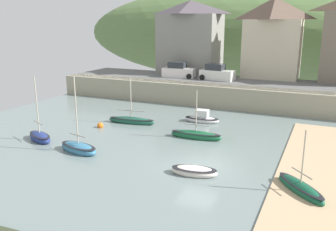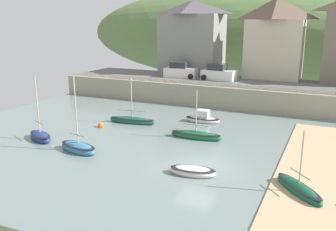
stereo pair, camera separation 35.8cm
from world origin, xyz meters
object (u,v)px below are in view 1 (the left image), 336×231
object	(u,v)px
mooring_buoy	(100,126)
sailboat_far_left	(300,188)
waterfront_building_centre	(273,38)
fishing_boat_green	(131,120)
rowboat_small_beached	(202,119)
sailboat_blue_trim	(196,135)
motorboat_with_cabin	(194,171)
dinghy_open_wooden	(79,148)
sailboat_white_hull	(40,137)
waterfront_building_left	(190,37)
parked_car_near_slipway	(179,71)
parked_car_by_wall	(217,73)

from	to	relation	value
mooring_buoy	sailboat_far_left	bearing A→B (deg)	-19.22
sailboat_far_left	waterfront_building_centre	bearing A→B (deg)	151.13
waterfront_building_centre	fishing_boat_green	size ratio (longest dim) A/B	2.08
rowboat_small_beached	sailboat_blue_trim	distance (m)	5.07
waterfront_building_centre	motorboat_with_cabin	size ratio (longest dim) A/B	3.15
waterfront_building_centre	dinghy_open_wooden	size ratio (longest dim) A/B	1.68
dinghy_open_wooden	sailboat_white_hull	bearing A→B (deg)	-178.55
sailboat_far_left	waterfront_building_left	bearing A→B (deg)	170.65
rowboat_small_beached	dinghy_open_wooden	xyz separation A→B (m)	(-5.58, -11.47, -0.03)
dinghy_open_wooden	waterfront_building_left	bearing A→B (deg)	105.04
waterfront_building_centre	dinghy_open_wooden	xyz separation A→B (m)	(-9.37, -26.51, -7.07)
parked_car_near_slipway	dinghy_open_wooden	bearing A→B (deg)	-90.61
waterfront_building_centre	rowboat_small_beached	size ratio (longest dim) A/B	2.84
sailboat_white_hull	sailboat_blue_trim	size ratio (longest dim) A/B	1.23
waterfront_building_left	motorboat_with_cabin	xyz separation A→B (m)	(10.60, -26.82, -7.05)
rowboat_small_beached	parked_car_by_wall	xyz separation A→B (m)	(-1.84, 10.54, 2.88)
sailboat_white_hull	parked_car_near_slipway	bearing A→B (deg)	105.86
parked_car_near_slipway	mooring_buoy	world-z (taller)	parked_car_near_slipway
rowboat_small_beached	sailboat_far_left	bearing A→B (deg)	-53.09
waterfront_building_left	motorboat_with_cabin	size ratio (longest dim) A/B	3.12
motorboat_with_cabin	sailboat_blue_trim	size ratio (longest dim) A/B	0.71
waterfront_building_centre	parked_car_by_wall	size ratio (longest dim) A/B	2.28
dinghy_open_wooden	sailboat_white_hull	distance (m)	4.55
dinghy_open_wooden	fishing_boat_green	xyz separation A→B (m)	(-0.31, 8.27, -0.03)
dinghy_open_wooden	parked_car_by_wall	xyz separation A→B (m)	(3.74, 22.01, 2.91)
sailboat_white_hull	fishing_boat_green	xyz separation A→B (m)	(4.17, 7.44, -0.03)
sailboat_white_hull	mooring_buoy	size ratio (longest dim) A/B	9.56
sailboat_blue_trim	mooring_buoy	world-z (taller)	sailboat_blue_trim
sailboat_blue_trim	parked_car_near_slipway	xyz separation A→B (m)	(-8.02, 15.46, 2.94)
waterfront_building_centre	motorboat_with_cabin	bearing A→B (deg)	-90.48
sailboat_blue_trim	mooring_buoy	distance (m)	8.97
sailboat_far_left	rowboat_small_beached	world-z (taller)	sailboat_far_left
waterfront_building_centre	sailboat_far_left	distance (m)	28.30
sailboat_far_left	motorboat_with_cabin	distance (m)	6.26
waterfront_building_left	dinghy_open_wooden	distance (m)	27.45
mooring_buoy	parked_car_near_slipway	bearing A→B (deg)	86.69
dinghy_open_wooden	parked_car_by_wall	size ratio (longest dim) A/B	1.36
motorboat_with_cabin	sailboat_blue_trim	world-z (taller)	sailboat_blue_trim
dinghy_open_wooden	parked_car_near_slipway	size ratio (longest dim) A/B	1.37
dinghy_open_wooden	motorboat_with_cabin	distance (m)	9.15
waterfront_building_centre	parked_car_near_slipway	bearing A→B (deg)	-157.06
sailboat_blue_trim	parked_car_by_wall	world-z (taller)	parked_car_by_wall
sailboat_far_left	mooring_buoy	bearing A→B (deg)	-150.81
motorboat_with_cabin	sailboat_blue_trim	distance (m)	7.27
fishing_boat_green	waterfront_building_centre	bearing A→B (deg)	55.63
sailboat_far_left	sailboat_white_hull	bearing A→B (deg)	-134.59
dinghy_open_wooden	parked_car_near_slipway	bearing A→B (deg)	105.18
waterfront_building_left	parked_car_near_slipway	xyz separation A→B (m)	(0.19, -4.50, -4.07)
waterfront_building_left	mooring_buoy	xyz separation A→B (m)	(-0.74, -20.59, -7.10)
sailboat_far_left	sailboat_white_hull	distance (m)	19.91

